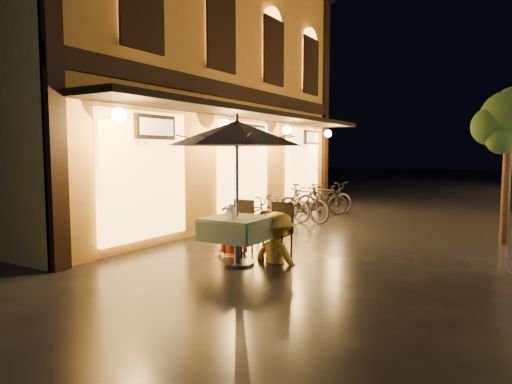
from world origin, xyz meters
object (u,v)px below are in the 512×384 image
Objects in this scene: cafe_table at (237,229)px; person_yellow at (278,213)px; patio_umbrella at (237,133)px; bicycle_0 at (247,214)px; table_lantern at (231,210)px; person_orange at (233,217)px.

person_yellow is at bearing 47.04° from cafe_table.
bicycle_0 is at bearing 118.78° from patio_umbrella.
table_lantern is 0.90m from person_orange.
person_yellow reaches higher than cafe_table.
cafe_table is at bearing 124.64° from person_orange.
cafe_table is 0.38m from table_lantern.
table_lantern is at bearing -90.00° from cafe_table.
person_yellow reaches higher than bicycle_0.
person_yellow is (0.48, 0.70, -0.10)m from table_lantern.
person_orange is 2.19m from bicycle_0.
table_lantern is (0.00, -0.18, -1.23)m from patio_umbrella.
table_lantern is 0.18× the size of person_orange.
cafe_table is at bearing 59.72° from person_yellow.
bicycle_0 is at bearing 117.11° from table_lantern.
patio_umbrella is at bearing 165.96° from cafe_table.
patio_umbrella is 9.84× the size of table_lantern.
patio_umbrella is 1.50× the size of person_yellow.
person_yellow is at bearing -132.04° from bicycle_0.
person_orange is (-0.46, 0.74, -0.23)m from table_lantern.
cafe_table is 0.60× the size of person_yellow.
bicycle_0 is at bearing 118.78° from cafe_table.
cafe_table is at bearing 90.00° from table_lantern.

